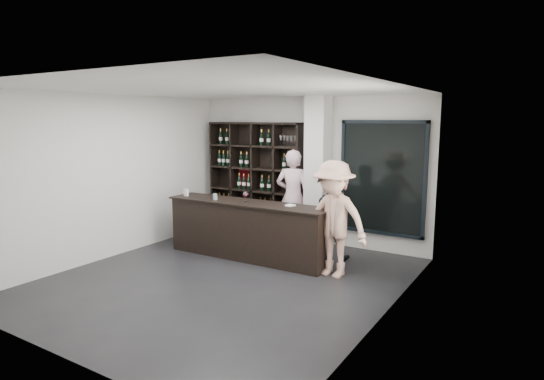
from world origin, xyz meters
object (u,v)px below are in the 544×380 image
Objects in this scene: wine_shelf at (256,179)px; tasting_counter at (247,230)px; taster_pink at (293,197)px; taster_black at (329,216)px; customer at (333,219)px.

tasting_counter is (0.80, -1.47, -0.69)m from wine_shelf.
tasting_counter is 1.65× the size of taster_pink.
taster_black is at bearing 30.06° from tasting_counter.
taster_pink is at bearing 80.30° from tasting_counter.
taster_black is (1.25, 0.75, 0.26)m from tasting_counter.
wine_shelf is 1.30× the size of customer.
taster_pink is at bearing 144.60° from customer.
tasting_counter is 1.38m from taster_pink.
taster_black is (1.05, -0.55, -0.17)m from taster_pink.
customer reaches higher than taster_black.
taster_black is at bearing 136.50° from taster_pink.
tasting_counter is at bearing 65.46° from taster_pink.
customer is (0.43, -0.80, 0.15)m from taster_black.
customer reaches higher than tasting_counter.
taster_pink is 1.20m from taster_black.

